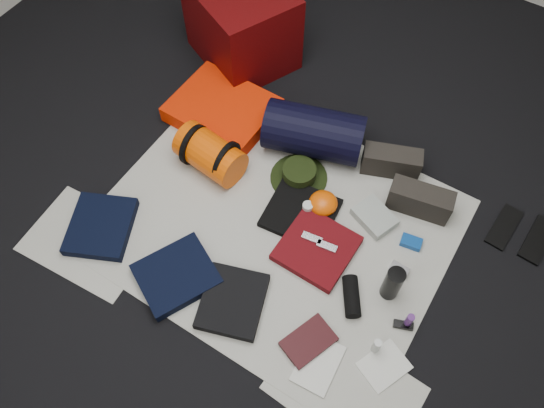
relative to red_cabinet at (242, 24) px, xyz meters
The scene contains 37 objects.
floor 1.19m from the red_cabinet, 49.05° to the right, with size 4.50×4.50×0.02m, color black.
newspaper_mat 1.19m from the red_cabinet, 49.05° to the right, with size 1.60×1.30×0.01m, color silver.
newspaper_sheet_front_left 1.45m from the red_cabinet, 87.49° to the right, with size 0.58×0.40×0.00m, color silver.
newspaper_sheet_front_right 1.99m from the red_cabinet, 44.31° to the right, with size 0.58×0.40×0.00m, color silver.
red_cabinet is the anchor object (origin of this frame).
sleeping_pad 0.51m from the red_cabinet, 70.00° to the right, with size 0.52×0.43×0.09m, color red.
stuff_sack 0.83m from the red_cabinet, 67.97° to the right, with size 0.20×0.20×0.34m, color #DE4C03.
sack_strap_left 0.80m from the red_cabinet, 74.72° to the right, with size 0.22×0.22×0.03m, color black.
sack_strap_right 0.87m from the red_cabinet, 61.80° to the right, with size 0.22×0.22×0.03m, color black.
navy_duffel 0.80m from the red_cabinet, 29.32° to the right, with size 0.26×0.26×0.50m, color black.
boonie_brim 0.96m from the red_cabinet, 39.06° to the right, with size 0.29×0.29×0.01m, color black.
boonie_crown 0.95m from the red_cabinet, 39.06° to the right, with size 0.17×0.17×0.07m, color black.
hiking_boot_left 1.14m from the red_cabinet, 15.42° to the right, with size 0.29×0.11×0.14m, color black.
hiking_boot_right 1.39m from the red_cabinet, 18.42° to the right, with size 0.30×0.11×0.15m, color black.
flip_flop_left 1.75m from the red_cabinet, 10.26° to the right, with size 0.09×0.25×0.01m, color black.
flip_flop_right 1.90m from the red_cabinet, ahead, with size 0.10×0.27×0.01m, color black.
trousers_navy_a 1.36m from the red_cabinet, 86.83° to the right, with size 0.28×0.33×0.05m, color black.
trousers_navy_b 1.47m from the red_cabinet, 68.46° to the right, with size 0.29×0.33×0.05m, color black.
trousers_charcoal 1.57m from the red_cabinet, 58.23° to the right, with size 0.27×0.31×0.05m, color black.
black_tshirt 1.16m from the red_cabinet, 42.39° to the right, with size 0.32×0.30×0.03m, color black.
red_shirt 1.36m from the red_cabinet, 41.77° to the right, with size 0.32×0.32×0.04m, color #56090D.
orange_stuff_sack 1.15m from the red_cabinet, 36.64° to the right, with size 0.14×0.14×0.09m, color #DE4C03.
first_aid_pouch 1.32m from the red_cabinet, 27.61° to the right, with size 0.19×0.14×0.05m, color #929991.
water_bottle 1.66m from the red_cabinet, 33.31° to the right, with size 0.08×0.08×0.20m, color black.
speaker 1.63m from the red_cabinet, 39.36° to the right, with size 0.07×0.07×0.18m, color black.
compact_camera 1.60m from the red_cabinet, 29.95° to the right, with size 0.09×0.05×0.03m, color silver.
cyan_case 1.52m from the red_cabinet, 24.82° to the right, with size 0.10×0.06×0.03m, color navy.
toiletry_purple 1.82m from the red_cabinet, 33.48° to the right, with size 0.03×0.03×0.10m, color #4C1F66.
toiletry_clear 1.87m from the red_cabinet, 39.10° to the right, with size 0.03×0.03×0.10m, color #A8ADA8.
paperback_book 1.77m from the red_cabinet, 47.42° to the right, with size 0.14×0.22×0.03m, color black.
map_booklet 1.87m from the red_cabinet, 46.81° to the right, with size 0.16×0.23×0.01m, color silver.
map_printout 1.95m from the red_cabinet, 38.81° to the right, with size 0.15×0.19×0.01m, color silver.
sunglasses 1.82m from the red_cabinet, 34.06° to the right, with size 0.09×0.03×0.02m, color black.
key_cluster 1.50m from the red_cabinet, 89.26° to the right, with size 0.07×0.07×0.01m, color silver.
tape_roll 1.15m from the red_cabinet, 40.59° to the right, with size 0.05×0.05×0.04m, color silver.
energy_bar_a 1.31m from the red_cabinet, 42.29° to the right, with size 0.10×0.04×0.01m, color silver.
energy_bar_b 1.37m from the red_cabinet, 40.02° to the right, with size 0.10×0.04×0.01m, color silver.
Camera 1 is at (0.64, -1.05, 2.25)m, focal length 35.00 mm.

